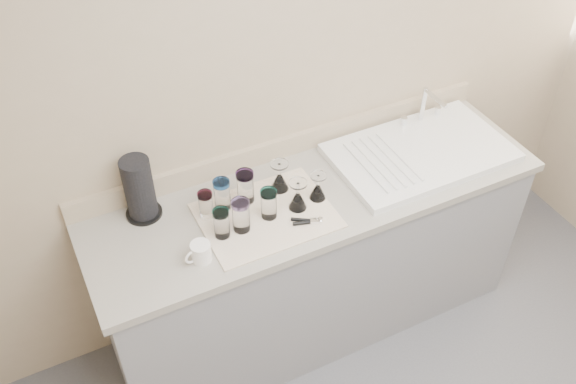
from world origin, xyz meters
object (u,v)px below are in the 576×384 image
sink_unit (420,152)px  tumbler_teal (206,204)px  goblet_back_left (279,180)px  white_mug (200,252)px  tumbler_blue (241,215)px  tumbler_magenta (222,223)px  goblet_front_right (318,190)px  tumbler_purple (245,186)px  paper_towel_roll (139,189)px  tumbler_cyan (222,194)px  tumbler_lavender (269,203)px  can_opener (307,221)px  goblet_front_left (298,199)px

sink_unit → tumbler_teal: (-1.04, 0.06, 0.05)m
goblet_back_left → white_mug: 0.51m
tumbler_teal → tumbler_blue: tumbler_blue is taller
tumbler_magenta → goblet_front_right: size_ratio=1.05×
tumbler_purple → goblet_front_right: (0.28, -0.12, -0.03)m
white_mug → paper_towel_roll: bearing=109.5°
tumbler_magenta → white_mug: (-0.12, -0.08, -0.03)m
goblet_back_left → tumbler_blue: bearing=-148.3°
tumbler_cyan → goblet_front_right: 0.41m
tumbler_magenta → goblet_back_left: 0.36m
tumbler_teal → tumbler_lavender: 0.26m
tumbler_purple → can_opener: tumbler_purple is taller
tumbler_cyan → tumbler_lavender: (0.15, -0.14, -0.00)m
paper_towel_roll → goblet_back_left: bearing=-11.6°
tumbler_blue → white_mug: size_ratio=1.24×
goblet_front_left → can_opener: size_ratio=1.13×
can_opener → goblet_back_left: bearing=92.1°
can_opener → tumbler_lavender: bearing=138.9°
tumbler_cyan → white_mug: size_ratio=1.20×
paper_towel_roll → tumbler_blue: bearing=-39.2°
sink_unit → tumbler_teal: bearing=176.7°
tumbler_blue → can_opener: 0.28m
sink_unit → goblet_front_left: (-0.68, -0.07, 0.04)m
goblet_front_left → paper_towel_roll: paper_towel_roll is taller
tumbler_cyan → tumbler_magenta: 0.16m
can_opener → white_mug: white_mug is taller
sink_unit → can_opener: size_ratio=6.64×
sink_unit → tumbler_cyan: 0.96m
goblet_back_left → tumbler_purple: bearing=-179.3°
tumbler_blue → white_mug: 0.23m
tumbler_cyan → can_opener: 0.37m
paper_towel_roll → goblet_front_right: bearing=-19.2°
tumbler_lavender → white_mug: (-0.34, -0.10, -0.04)m
sink_unit → tumbler_lavender: sink_unit is taller
tumbler_blue → goblet_back_left: bearing=31.7°
tumbler_purple → tumbler_lavender: bearing=-70.4°
tumbler_blue → tumbler_teal: bearing=126.0°
tumbler_teal → can_opener: tumbler_teal is taller
goblet_front_right → goblet_back_left: bearing=133.8°
tumbler_blue → can_opener: (0.26, -0.09, -0.07)m
goblet_back_left → goblet_front_left: goblet_back_left is taller
tumbler_blue → goblet_front_right: bearing=4.1°
tumbler_teal → goblet_front_left: bearing=-19.2°
tumbler_teal → goblet_front_left: goblet_front_left is taller
tumbler_blue → can_opener: size_ratio=1.21×
goblet_front_right → white_mug: bearing=-169.6°
tumbler_purple → goblet_front_left: size_ratio=1.09×
sink_unit → goblet_back_left: (-0.69, 0.08, 0.04)m
tumbler_blue → tumbler_lavender: (0.13, 0.02, -0.01)m
tumbler_cyan → white_mug: bearing=-129.1°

